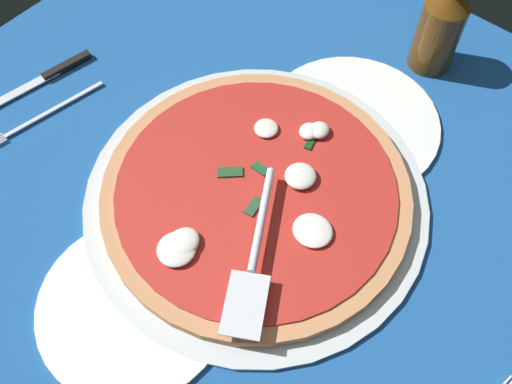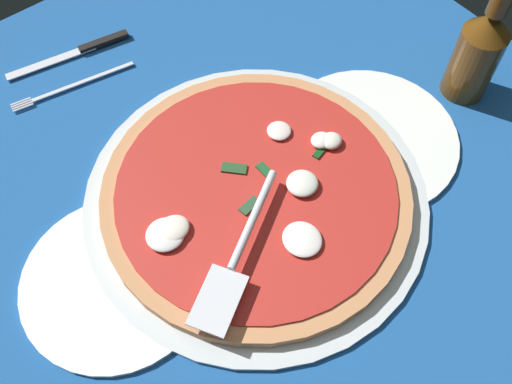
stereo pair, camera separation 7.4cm
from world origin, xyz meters
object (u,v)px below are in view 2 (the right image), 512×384
object	(u,v)px
place_setting_near	(78,69)
pizza	(256,193)
dinner_plate_right	(116,282)
dinner_plate_left	(368,138)
beer_bottle	(479,50)
pizza_server	(239,252)

from	to	relation	value
place_setting_near	pizza	bearing A→B (deg)	110.94
dinner_plate_right	place_setting_near	xyz separation A→B (cm)	(-13.79, -33.72, -0.14)
dinner_plate_left	beer_bottle	distance (cm)	19.14
pizza	pizza_server	size ratio (longest dim) A/B	1.98
dinner_plate_right	pizza_server	world-z (taller)	pizza_server
dinner_plate_left	pizza	size ratio (longest dim) A/B	0.62
dinner_plate_right	pizza	bearing A→B (deg)	176.07
place_setting_near	beer_bottle	world-z (taller)	beer_bottle
pizza	place_setting_near	distance (cm)	35.79
dinner_plate_left	dinner_plate_right	xyz separation A→B (cm)	(38.86, -3.62, 0.00)
pizza_server	dinner_plate_right	bearing A→B (deg)	-61.16
dinner_plate_left	pizza_server	size ratio (longest dim) A/B	1.24
pizza_server	beer_bottle	world-z (taller)	beer_bottle
dinner_plate_right	beer_bottle	xyz separation A→B (cm)	(-56.25, 5.67, 7.71)
pizza	place_setting_near	size ratio (longest dim) A/B	1.83
pizza_server	place_setting_near	bearing A→B (deg)	-121.66
place_setting_near	beer_bottle	bearing A→B (deg)	147.40
place_setting_near	beer_bottle	xyz separation A→B (cm)	(-42.46, 39.40, 7.85)
pizza	beer_bottle	bearing A→B (deg)	173.21
dinner_plate_right	place_setting_near	size ratio (longest dim) A/B	1.05
dinner_plate_right	pizza	world-z (taller)	pizza
beer_bottle	dinner_plate_left	bearing A→B (deg)	-6.71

